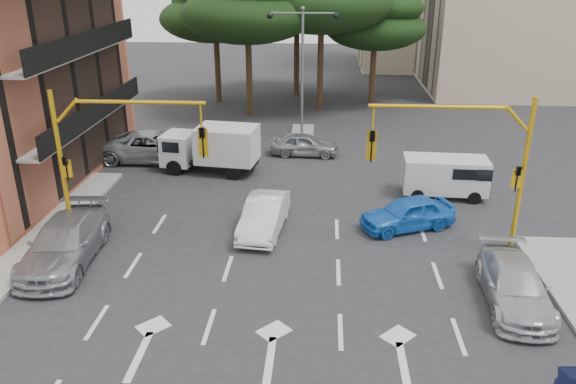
% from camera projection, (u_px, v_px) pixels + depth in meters
% --- Properties ---
extents(ground, '(120.00, 120.00, 0.00)m').
position_uv_depth(ground, '(283.00, 270.00, 20.20)').
color(ground, '#28282B').
rests_on(ground, ground).
extents(median_strip, '(1.40, 6.00, 0.15)m').
position_uv_depth(median_strip, '(302.00, 138.00, 34.93)').
color(median_strip, gray).
rests_on(median_strip, ground).
extents(pine_left_near, '(9.15, 9.15, 10.23)m').
position_uv_depth(pine_left_near, '(248.00, 4.00, 37.79)').
color(pine_left_near, '#382616').
rests_on(pine_left_near, ground).
extents(pine_left_far, '(8.32, 8.32, 9.30)m').
position_uv_depth(pine_left_far, '(215.00, 10.00, 41.92)').
color(pine_left_far, '#382616').
rests_on(pine_left_far, ground).
extents(pine_right, '(7.49, 7.49, 8.37)m').
position_uv_depth(pine_right, '(376.00, 21.00, 41.46)').
color(pine_right, '#382616').
rests_on(pine_right, ground).
extents(signal_mast_right, '(5.79, 0.37, 6.00)m').
position_uv_depth(signal_mast_right, '(475.00, 154.00, 20.15)').
color(signal_mast_right, gold).
rests_on(signal_mast_right, ground).
extents(signal_mast_left, '(5.79, 0.37, 6.00)m').
position_uv_depth(signal_mast_left, '(105.00, 147.00, 20.97)').
color(signal_mast_left, gold).
rests_on(signal_mast_left, ground).
extents(street_lamp_center, '(4.16, 0.36, 7.77)m').
position_uv_depth(street_lamp_center, '(302.00, 51.00, 32.89)').
color(street_lamp_center, slate).
rests_on(street_lamp_center, median_strip).
extents(car_white_hatch, '(1.90, 4.36, 1.39)m').
position_uv_depth(car_white_hatch, '(264.00, 215.00, 22.91)').
color(car_white_hatch, silver).
rests_on(car_white_hatch, ground).
extents(car_blue_compact, '(4.27, 2.96, 1.35)m').
position_uv_depth(car_blue_compact, '(408.00, 213.00, 23.15)').
color(car_blue_compact, blue).
rests_on(car_blue_compact, ground).
extents(car_silver_wagon, '(2.55, 5.55, 1.57)m').
position_uv_depth(car_silver_wagon, '(65.00, 243.00, 20.48)').
color(car_silver_wagon, gray).
rests_on(car_silver_wagon, ground).
extents(car_silver_cross_a, '(5.86, 2.80, 1.61)m').
position_uv_depth(car_silver_cross_a, '(154.00, 147.00, 30.98)').
color(car_silver_cross_a, '#A2A5AA').
rests_on(car_silver_cross_a, ground).
extents(car_silver_cross_b, '(3.88, 1.71, 1.30)m').
position_uv_depth(car_silver_cross_b, '(305.00, 144.00, 31.93)').
color(car_silver_cross_b, '#96999E').
rests_on(car_silver_cross_b, ground).
extents(car_silver_parked, '(2.17, 4.73, 1.34)m').
position_uv_depth(car_silver_parked, '(515.00, 285.00, 18.02)').
color(car_silver_parked, '#ACAFB4').
rests_on(car_silver_parked, ground).
extents(van_white, '(3.90, 1.90, 1.92)m').
position_uv_depth(van_white, '(445.00, 177.00, 26.24)').
color(van_white, silver).
rests_on(van_white, ground).
extents(box_truck_a, '(5.28, 2.79, 2.48)m').
position_uv_depth(box_truck_a, '(211.00, 149.00, 29.22)').
color(box_truck_a, silver).
rests_on(box_truck_a, ground).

